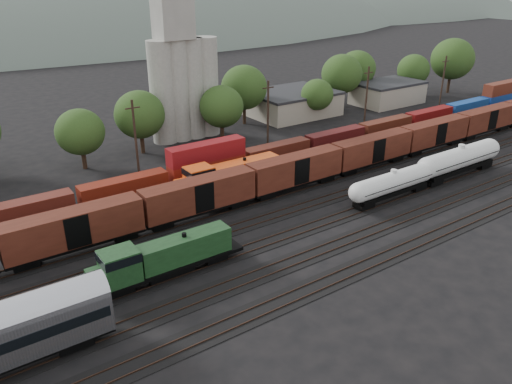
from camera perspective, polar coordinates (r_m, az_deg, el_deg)
ground at (r=65.44m, az=4.16°, el=-2.10°), size 600.00×600.00×0.00m
tracks at (r=65.42m, az=4.16°, el=-2.06°), size 180.00×33.20×0.20m
green_locomotive at (r=50.88m, az=-10.99°, el=-7.45°), size 16.38×2.89×4.34m
tank_car_a at (r=69.90m, az=15.33°, el=1.01°), size 15.55×2.78×4.08m
tank_car_b at (r=81.19m, az=22.24°, el=3.52°), size 18.21×3.26×4.77m
orange_locomotive at (r=69.90m, az=-3.35°, el=1.92°), size 17.66×2.94×4.42m
boxcar_string at (r=66.06m, az=-0.66°, el=1.19°), size 153.60×2.90×4.20m
container_wall at (r=81.07m, az=2.99°, el=4.93°), size 171.48×2.60×5.80m
grain_silo at (r=92.73m, az=-8.33°, el=12.82°), size 13.40×5.00×29.00m
industrial_sheds at (r=95.59m, az=-6.02°, el=7.90°), size 119.38×17.26×5.10m
tree_band at (r=95.39m, az=-6.36°, el=10.64°), size 165.97×19.76×13.63m
utility_poles at (r=80.34m, az=-5.62°, el=7.56°), size 122.20×0.36×12.00m
distant_hills at (r=315.46m, az=-23.77°, el=12.88°), size 860.00×286.00×130.00m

